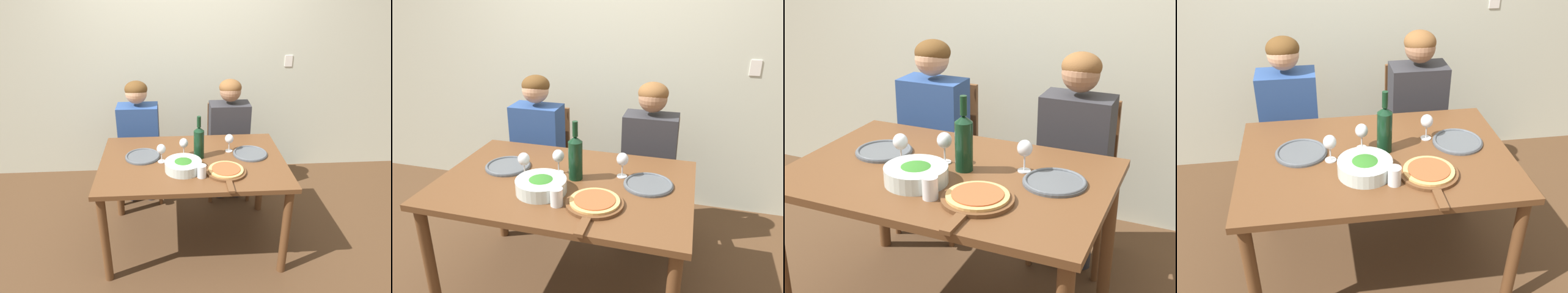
{
  "view_description": "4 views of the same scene",
  "coord_description": "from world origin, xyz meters",
  "views": [
    {
      "loc": [
        -0.16,
        -2.65,
        2.18
      ],
      "look_at": [
        0.03,
        0.05,
        0.88
      ],
      "focal_mm": 35.0,
      "sensor_mm": 36.0,
      "label": 1
    },
    {
      "loc": [
        0.66,
        -1.84,
        1.8
      ],
      "look_at": [
        0.09,
        0.17,
        0.94
      ],
      "focal_mm": 35.0,
      "sensor_mm": 36.0,
      "label": 2
    },
    {
      "loc": [
        1.03,
        -1.99,
        1.79
      ],
      "look_at": [
        0.12,
        0.07,
        0.9
      ],
      "focal_mm": 50.0,
      "sensor_mm": 36.0,
      "label": 3
    },
    {
      "loc": [
        -0.32,
        -2.04,
        2.09
      ],
      "look_at": [
        -0.02,
        0.0,
        0.84
      ],
      "focal_mm": 42.0,
      "sensor_mm": 36.0,
      "label": 4
    }
  ],
  "objects": [
    {
      "name": "person_woman",
      "position": [
        -0.48,
        0.72,
        0.73
      ],
      "size": [
        0.47,
        0.51,
        1.22
      ],
      "color": "#28282D",
      "rests_on": "ground"
    },
    {
      "name": "ground_plane",
      "position": [
        0.0,
        0.0,
        0.0
      ],
      "size": [
        40.0,
        40.0,
        0.0
      ],
      "primitive_type": "plane",
      "color": "#4C331E"
    },
    {
      "name": "dining_table",
      "position": [
        0.0,
        0.0,
        0.68
      ],
      "size": [
        1.45,
        0.96,
        0.78
      ],
      "color": "brown",
      "rests_on": "ground"
    },
    {
      "name": "dinner_plate_right",
      "position": [
        0.47,
        0.07,
        0.79
      ],
      "size": [
        0.28,
        0.28,
        0.02
      ],
      "color": "#4C5156",
      "rests_on": "dining_table"
    },
    {
      "name": "chair_right",
      "position": [
        0.4,
        0.84,
        0.49
      ],
      "size": [
        0.42,
        0.42,
        0.92
      ],
      "color": "brown",
      "rests_on": "ground"
    },
    {
      "name": "wine_bottle",
      "position": [
        0.05,
        0.05,
        0.92
      ],
      "size": [
        0.08,
        0.08,
        0.35
      ],
      "color": "black",
      "rests_on": "dining_table"
    },
    {
      "name": "water_tumbler",
      "position": [
        0.05,
        -0.26,
        0.83
      ],
      "size": [
        0.07,
        0.07,
        0.1
      ],
      "color": "silver",
      "rests_on": "dining_table"
    },
    {
      "name": "pizza_on_board",
      "position": [
        0.23,
        -0.22,
        0.79
      ],
      "size": [
        0.3,
        0.44,
        0.04
      ],
      "color": "brown",
      "rests_on": "dining_table"
    },
    {
      "name": "broccoli_bowl",
      "position": [
        -0.08,
        -0.15,
        0.82
      ],
      "size": [
        0.28,
        0.28,
        0.08
      ],
      "color": "silver",
      "rests_on": "dining_table"
    },
    {
      "name": "dinner_plate_left",
      "position": [
        -0.4,
        0.08,
        0.79
      ],
      "size": [
        0.28,
        0.28,
        0.02
      ],
      "color": "#4C5156",
      "rests_on": "dining_table"
    },
    {
      "name": "person_man",
      "position": [
        0.4,
        0.72,
        0.73
      ],
      "size": [
        0.47,
        0.51,
        1.22
      ],
      "color": "#28282D",
      "rests_on": "ground"
    },
    {
      "name": "wine_glass_centre",
      "position": [
        -0.07,
        0.09,
        0.88
      ],
      "size": [
        0.07,
        0.07,
        0.15
      ],
      "color": "silver",
      "rests_on": "dining_table"
    },
    {
      "name": "wine_glass_left",
      "position": [
        -0.24,
        -0.01,
        0.88
      ],
      "size": [
        0.07,
        0.07,
        0.15
      ],
      "color": "silver",
      "rests_on": "dining_table"
    },
    {
      "name": "chair_left",
      "position": [
        -0.48,
        0.84,
        0.49
      ],
      "size": [
        0.42,
        0.42,
        0.92
      ],
      "color": "brown",
      "rests_on": "ground"
    },
    {
      "name": "wine_glass_right",
      "position": [
        0.31,
        0.15,
        0.88
      ],
      "size": [
        0.07,
        0.07,
        0.15
      ],
      "color": "silver",
      "rests_on": "dining_table"
    }
  ]
}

